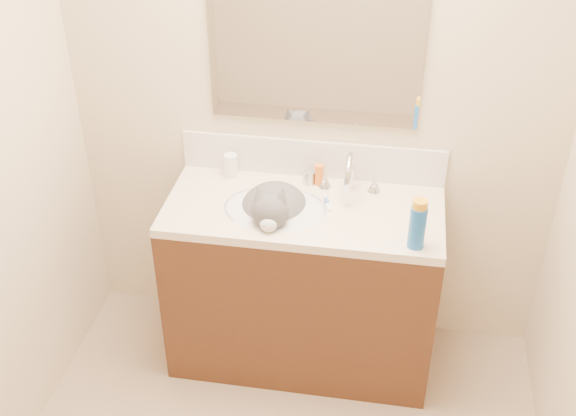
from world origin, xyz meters
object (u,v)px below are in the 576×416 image
(vanity_cabinet, at_px, (302,287))
(pill_bottle, at_px, (231,165))
(silver_jar, at_px, (309,178))
(cat, at_px, (274,211))
(spray_can, at_px, (417,227))
(faucet, at_px, (349,177))
(basin, at_px, (275,221))
(amber_bottle, at_px, (319,175))

(vanity_cabinet, distance_m, pill_bottle, 0.66)
(pill_bottle, height_order, silver_jar, pill_bottle)
(pill_bottle, distance_m, silver_jar, 0.36)
(vanity_cabinet, bearing_deg, cat, -172.35)
(vanity_cabinet, distance_m, spray_can, 0.75)
(faucet, xyz_separation_m, cat, (-0.31, -0.15, -0.11))
(cat, height_order, pill_bottle, cat)
(silver_jar, height_order, spray_can, spray_can)
(vanity_cabinet, bearing_deg, basin, -165.96)
(silver_jar, height_order, amber_bottle, amber_bottle)
(silver_jar, relative_size, amber_bottle, 0.60)
(cat, xyz_separation_m, silver_jar, (0.12, 0.21, 0.06))
(basin, xyz_separation_m, pill_bottle, (-0.25, 0.23, 0.12))
(silver_jar, bearing_deg, faucet, -17.23)
(basin, xyz_separation_m, cat, (-0.01, 0.01, 0.04))
(faucet, bearing_deg, spray_can, -49.00)
(silver_jar, bearing_deg, basin, -117.20)
(basin, relative_size, cat, 1.04)
(vanity_cabinet, relative_size, faucet, 4.29)
(amber_bottle, bearing_deg, spray_can, -42.49)
(cat, relative_size, amber_bottle, 4.37)
(cat, xyz_separation_m, spray_can, (0.61, -0.19, 0.12))
(vanity_cabinet, distance_m, basin, 0.40)
(vanity_cabinet, xyz_separation_m, faucet, (0.18, 0.14, 0.54))
(pill_bottle, bearing_deg, basin, -43.22)
(spray_can, bearing_deg, pill_bottle, 154.24)
(vanity_cabinet, xyz_separation_m, silver_jar, (-0.00, 0.19, 0.48))
(vanity_cabinet, relative_size, amber_bottle, 12.09)
(vanity_cabinet, relative_size, spray_can, 6.58)
(vanity_cabinet, height_order, faucet, faucet)
(basin, height_order, pill_bottle, pill_bottle)
(pill_bottle, xyz_separation_m, amber_bottle, (0.41, -0.01, -0.01))
(faucet, xyz_separation_m, pill_bottle, (-0.55, 0.06, -0.03))
(faucet, bearing_deg, basin, -150.88)
(vanity_cabinet, relative_size, pill_bottle, 10.91)
(faucet, height_order, amber_bottle, faucet)
(basin, distance_m, spray_can, 0.64)
(faucet, relative_size, cat, 0.65)
(basin, bearing_deg, vanity_cabinet, 14.04)
(basin, distance_m, pill_bottle, 0.36)
(faucet, bearing_deg, pill_bottle, 173.29)
(spray_can, bearing_deg, cat, 162.69)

